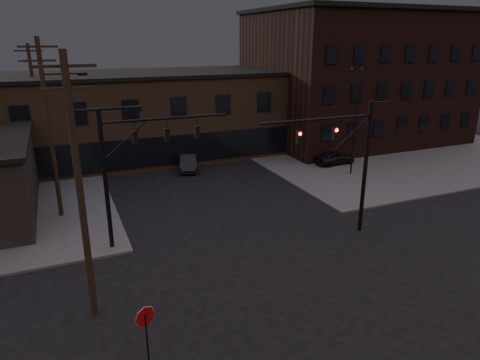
{
  "coord_description": "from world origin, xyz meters",
  "views": [
    {
      "loc": [
        -9.95,
        -14.92,
        11.31
      ],
      "look_at": [
        -0.61,
        6.83,
        3.5
      ],
      "focal_mm": 32.0,
      "sensor_mm": 36.0,
      "label": 1
    }
  ],
  "objects_px": {
    "parked_car_lot_a": "(335,157)",
    "traffic_signal_far": "(128,161)",
    "traffic_signal_near": "(351,155)",
    "stop_sign": "(146,323)",
    "car_crossing": "(188,162)",
    "parked_car_lot_b": "(301,141)"
  },
  "relations": [
    {
      "from": "traffic_signal_near",
      "to": "parked_car_lot_b",
      "type": "relative_size",
      "value": 1.62
    },
    {
      "from": "car_crossing",
      "to": "traffic_signal_far",
      "type": "bearing_deg",
      "value": -102.7
    },
    {
      "from": "stop_sign",
      "to": "car_crossing",
      "type": "bearing_deg",
      "value": 70.0
    },
    {
      "from": "traffic_signal_near",
      "to": "stop_sign",
      "type": "bearing_deg",
      "value": -154.1
    },
    {
      "from": "traffic_signal_far",
      "to": "parked_car_lot_b",
      "type": "bearing_deg",
      "value": 37.58
    },
    {
      "from": "parked_car_lot_a",
      "to": "traffic_signal_far",
      "type": "bearing_deg",
      "value": 110.56
    },
    {
      "from": "traffic_signal_far",
      "to": "traffic_signal_near",
      "type": "bearing_deg",
      "value": -16.17
    },
    {
      "from": "traffic_signal_near",
      "to": "traffic_signal_far",
      "type": "bearing_deg",
      "value": 163.83
    },
    {
      "from": "parked_car_lot_b",
      "to": "traffic_signal_near",
      "type": "bearing_deg",
      "value": 143.63
    },
    {
      "from": "stop_sign",
      "to": "parked_car_lot_a",
      "type": "bearing_deg",
      "value": 41.61
    },
    {
      "from": "traffic_signal_far",
      "to": "parked_car_lot_a",
      "type": "bearing_deg",
      "value": 24.17
    },
    {
      "from": "traffic_signal_far",
      "to": "parked_car_lot_b",
      "type": "relative_size",
      "value": 1.62
    },
    {
      "from": "traffic_signal_near",
      "to": "parked_car_lot_a",
      "type": "xyz_separation_m",
      "value": [
        8.06,
        12.54,
        -4.12
      ]
    },
    {
      "from": "traffic_signal_near",
      "to": "parked_car_lot_a",
      "type": "distance_m",
      "value": 15.46
    },
    {
      "from": "traffic_signal_near",
      "to": "car_crossing",
      "type": "bearing_deg",
      "value": 106.37
    },
    {
      "from": "traffic_signal_near",
      "to": "parked_car_lot_b",
      "type": "bearing_deg",
      "value": 66.17
    },
    {
      "from": "traffic_signal_far",
      "to": "stop_sign",
      "type": "xyz_separation_m",
      "value": [
        -1.28,
        -9.99,
        -3.17
      ]
    },
    {
      "from": "parked_car_lot_a",
      "to": "car_crossing",
      "type": "bearing_deg",
      "value": 68.51
    },
    {
      "from": "traffic_signal_far",
      "to": "car_crossing",
      "type": "bearing_deg",
      "value": 61.55
    },
    {
      "from": "traffic_signal_far",
      "to": "car_crossing",
      "type": "xyz_separation_m",
      "value": [
        7.16,
        13.22,
        -4.31
      ]
    },
    {
      "from": "stop_sign",
      "to": "parked_car_lot_b",
      "type": "bearing_deg",
      "value": 49.72
    },
    {
      "from": "stop_sign",
      "to": "traffic_signal_near",
      "type": "bearing_deg",
      "value": 25.9
    }
  ]
}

